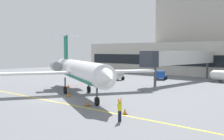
{
  "coord_description": "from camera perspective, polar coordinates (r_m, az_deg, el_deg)",
  "views": [
    {
      "loc": [
        30.24,
        -21.26,
        5.85
      ],
      "look_at": [
        -0.18,
        10.78,
        3.0
      ],
      "focal_mm": 48.36,
      "sensor_mm": 36.0,
      "label": 1
    }
  ],
  "objects": [
    {
      "name": "pushback_tractor",
      "position": [
        59.74,
        0.96,
        -1.05
      ],
      "size": [
        2.07,
        3.27,
        1.99
      ],
      "color": "silver",
      "rests_on": "ground"
    },
    {
      "name": "regional_jet",
      "position": [
        40.91,
        -6.44,
        -0.0
      ],
      "size": [
        26.01,
        20.97,
        8.38
      ],
      "color": "white",
      "rests_on": "ground"
    },
    {
      "name": "safety_cone_charlie",
      "position": [
        27.97,
        2.44,
        -7.87
      ],
      "size": [
        0.47,
        0.47,
        0.55
      ],
      "color": "orange",
      "rests_on": "ground"
    },
    {
      "name": "jet_bridge_west",
      "position": [
        56.99,
        12.85,
        2.18
      ],
      "size": [
        2.4,
        22.96,
        5.8
      ],
      "color": "silver",
      "rests_on": "ground"
    },
    {
      "name": "baggage_tug",
      "position": [
        61.26,
        9.25,
        -1.05
      ],
      "size": [
        2.95,
        3.38,
        1.82
      ],
      "color": "#1E4CB2",
      "rests_on": "ground"
    },
    {
      "name": "marshaller",
      "position": [
        25.0,
        1.46,
        -7.52
      ],
      "size": [
        0.34,
        0.83,
        1.95
      ],
      "color": "#191E33",
      "rests_on": "ground"
    },
    {
      "name": "safety_cone_alpha",
      "position": [
        32.25,
        -4.61,
        -6.33
      ],
      "size": [
        0.47,
        0.47,
        0.55
      ],
      "color": "orange",
      "rests_on": "ground"
    },
    {
      "name": "safety_cone_delta",
      "position": [
        38.51,
        -8.22,
        -4.71
      ],
      "size": [
        0.47,
        0.47,
        0.55
      ],
      "color": "orange",
      "rests_on": "ground"
    },
    {
      "name": "terminal_building",
      "position": [
        76.61,
        18.92,
        4.39
      ],
      "size": [
        72.02,
        16.18,
        21.19
      ],
      "color": "#B7B2A8",
      "rests_on": "ground"
    },
    {
      "name": "ground",
      "position": [
        37.43,
        -11.29,
        -5.45
      ],
      "size": [
        120.0,
        120.0,
        0.11
      ],
      "color": "slate"
    },
    {
      "name": "safety_cone_bravo",
      "position": [
        47.73,
        -8.26,
        -3.09
      ],
      "size": [
        0.47,
        0.47,
        0.55
      ],
      "color": "orange",
      "rests_on": "ground"
    }
  ]
}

